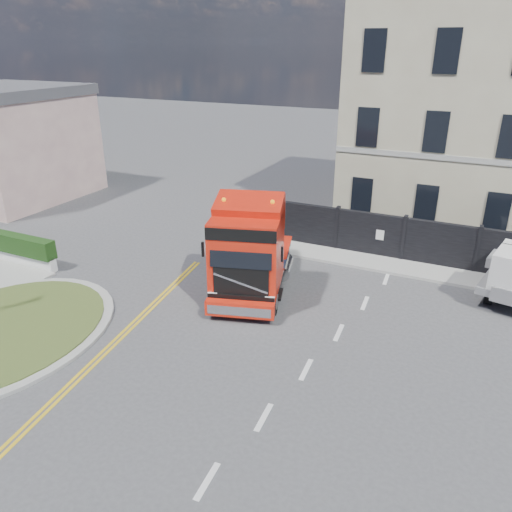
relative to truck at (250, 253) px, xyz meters
The scene contains 6 objects.
ground 3.72m from the truck, 78.53° to the right, with size 120.00×120.00×0.00m, color #424244.
seaside_bldg_pink 20.22m from the truck, 163.41° to the left, with size 8.00×8.00×6.00m, color beige.
hoarding_fence 9.26m from the truck, 38.65° to the left, with size 18.80×0.25×2.00m.
georgian_building 15.38m from the truck, 63.35° to the left, with size 12.30×10.30×12.80m.
pavement_far 8.41m from the truck, 36.16° to the left, with size 20.00×1.60×0.12m, color #999993.
truck is the anchor object (origin of this frame).
Camera 1 is at (6.84, -12.13, 8.95)m, focal length 35.00 mm.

